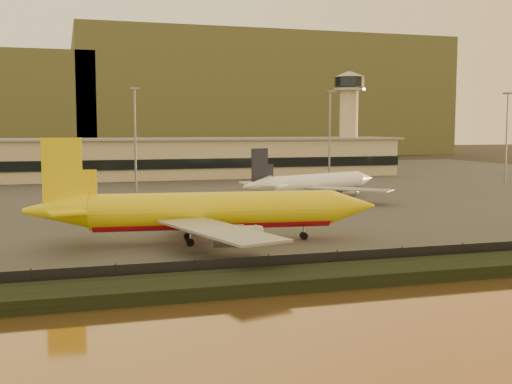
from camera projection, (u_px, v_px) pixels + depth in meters
ground at (282, 252)px, 82.78m from camera, size 900.00×900.00×0.00m
embankment at (335, 276)px, 66.51m from camera, size 320.00×7.00×1.40m
tarmac at (167, 187)px, 173.31m from camera, size 320.00×220.00×0.20m
perimeter_fence at (320, 263)px, 70.26m from camera, size 300.00×0.05×2.20m
terminal_building at (105, 160)px, 197.65m from camera, size 202.00×25.00×12.60m
control_tower at (349, 112)px, 225.49m from camera, size 11.20×11.20×35.50m
apron_light_masts at (240, 129)px, 156.98m from camera, size 152.20×12.20×25.40m
distant_hills at (72, 103)px, 397.73m from camera, size 470.00×160.00×70.00m
dhl_cargo_jet at (208, 211)px, 88.26m from camera, size 48.71×47.43×14.54m
white_narrowbody_jet at (314, 183)px, 142.76m from camera, size 38.45×36.34×11.63m
gse_vehicle_yellow at (284, 213)px, 112.86m from camera, size 4.10×2.73×1.69m
gse_vehicle_white at (161, 212)px, 114.25m from camera, size 3.65×1.77×1.61m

